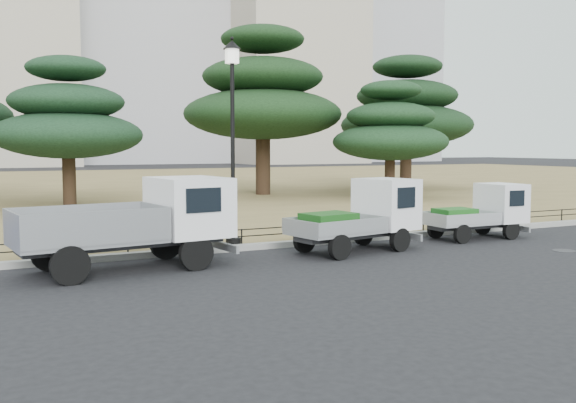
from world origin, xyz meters
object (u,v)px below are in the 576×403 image
truck_kei_front (362,216)px  street_lamp (232,107)px  truck_large (138,219)px  truck_kei_rear (481,211)px

truck_kei_front → street_lamp: bearing=139.0°
truck_large → truck_kei_front: (5.85, -0.07, -0.19)m
truck_kei_rear → street_lamp: size_ratio=0.58×
truck_kei_rear → street_lamp: bearing=170.4°
truck_large → truck_kei_front: truck_large is taller
truck_large → street_lamp: bearing=22.7°
truck_kei_front → street_lamp: street_lamp is taller
truck_large → truck_kei_front: bearing=-7.7°
truck_large → truck_kei_rear: (10.28, 0.30, -0.32)m
truck_kei_rear → street_lamp: street_lamp is taller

